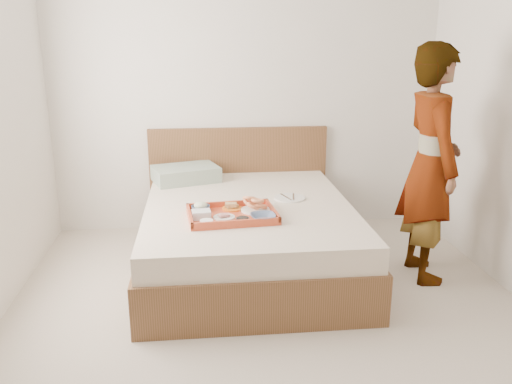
{
  "coord_description": "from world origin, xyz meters",
  "views": [
    {
      "loc": [
        -0.43,
        -2.87,
        1.78
      ],
      "look_at": [
        -0.02,
        0.9,
        0.65
      ],
      "focal_mm": 37.38,
      "sensor_mm": 36.0,
      "label": 1
    }
  ],
  "objects_px": {
    "dinner_plate": "(290,198)",
    "person": "(430,165)",
    "tray": "(232,214)",
    "bed": "(248,236)"
  },
  "relations": [
    {
      "from": "dinner_plate",
      "to": "person",
      "type": "relative_size",
      "value": 0.14
    },
    {
      "from": "tray",
      "to": "dinner_plate",
      "type": "distance_m",
      "value": 0.63
    },
    {
      "from": "dinner_plate",
      "to": "person",
      "type": "height_order",
      "value": "person"
    },
    {
      "from": "dinner_plate",
      "to": "tray",
      "type": "bearing_deg",
      "value": -139.96
    },
    {
      "from": "tray",
      "to": "dinner_plate",
      "type": "bearing_deg",
      "value": 34.88
    },
    {
      "from": "tray",
      "to": "person",
      "type": "bearing_deg",
      "value": -3.16
    },
    {
      "from": "bed",
      "to": "dinner_plate",
      "type": "relative_size",
      "value": 8.14
    },
    {
      "from": "bed",
      "to": "tray",
      "type": "xyz_separation_m",
      "value": [
        -0.14,
        -0.31,
        0.29
      ]
    },
    {
      "from": "tray",
      "to": "dinner_plate",
      "type": "xyz_separation_m",
      "value": [
        0.48,
        0.4,
        -0.02
      ]
    },
    {
      "from": "bed",
      "to": "person",
      "type": "bearing_deg",
      "value": -11.37
    }
  ]
}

